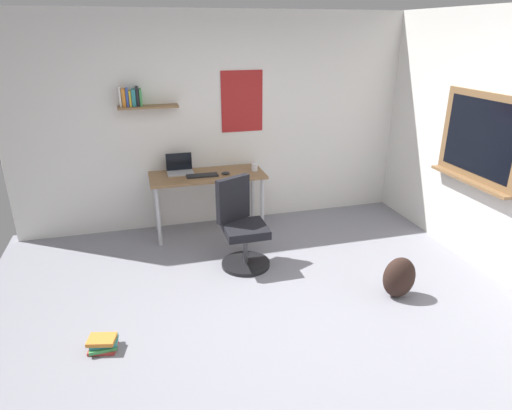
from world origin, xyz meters
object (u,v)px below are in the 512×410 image
Objects in this scene: laptop at (180,168)px; coffee_mug at (254,167)px; computer_mouse at (226,173)px; book_stack_on_floor at (103,344)px; keyboard at (202,176)px; desk at (207,181)px; office_chair at (242,229)px; backpack at (399,277)px.

coffee_mug is at bearing -10.52° from laptop.
computer_mouse reaches higher than book_stack_on_floor.
book_stack_on_floor is (-1.12, -1.90, -0.71)m from keyboard.
computer_mouse reaches higher than keyboard.
coffee_mug is 0.38× the size of book_stack_on_floor.
laptop reaches higher than book_stack_on_floor.
book_stack_on_floor is at bearing -120.62° from keyboard.
desk is at bearing -24.81° from laptop.
desk is 0.14m from keyboard.
keyboard is at bearing -175.61° from coffee_mug.
office_chair reaches higher than book_stack_on_floor.
keyboard is at bearing 130.00° from backpack.
laptop is at bearing 137.99° from keyboard.
office_chair is at bearing -90.66° from computer_mouse.
keyboard is 0.28m from computer_mouse.
office_chair is 3.06× the size of laptop.
book_stack_on_floor is at bearing -142.53° from office_chair.
laptop reaches higher than office_chair.
coffee_mug is (0.37, 0.05, 0.03)m from computer_mouse.
office_chair is 0.94m from keyboard.
keyboard reaches higher than backpack.
keyboard is 4.02× the size of coffee_mug.
coffee_mug is at bearing 4.39° from keyboard.
office_chair reaches higher than desk.
backpack is at bearing -50.00° from keyboard.
laptop is 2.41m from book_stack_on_floor.
computer_mouse is at bearing -22.53° from laptop.
office_chair is at bearing -113.41° from coffee_mug.
coffee_mug is at bearing 7.66° from computer_mouse.
laptop reaches higher than computer_mouse.
laptop is 1.27× the size of book_stack_on_floor.
book_stack_on_floor is (-1.40, -1.90, -0.72)m from computer_mouse.
coffee_mug is 2.74m from book_stack_on_floor.
desk is 0.25m from computer_mouse.
backpack is at bearing -49.06° from laptop.
keyboard is 2.47m from backpack.
coffee_mug reaches higher than backpack.
keyboard is at bearing 59.38° from book_stack_on_floor.
desk is at bearing 177.72° from coffee_mug.
coffee_mug is at bearing 115.31° from backpack.
laptop reaches higher than coffee_mug.
backpack is (1.55, -1.84, -0.56)m from keyboard.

